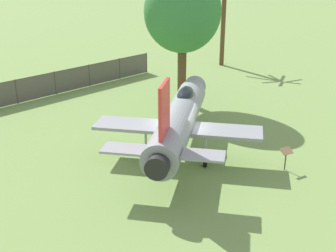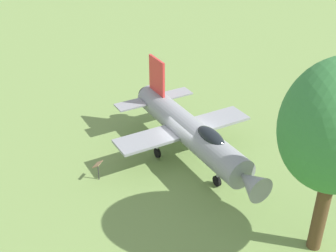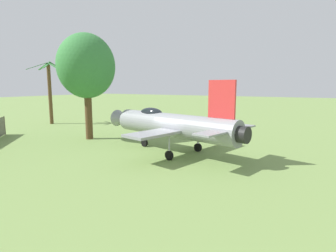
% 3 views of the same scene
% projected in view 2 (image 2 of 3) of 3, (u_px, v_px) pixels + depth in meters
% --- Properties ---
extents(ground_plane, '(200.00, 200.00, 0.00)m').
position_uv_depth(ground_plane, '(188.00, 158.00, 26.00)').
color(ground_plane, '#75934C').
extents(display_jet, '(8.59, 11.91, 5.02)m').
position_uv_depth(display_jet, '(192.00, 132.00, 24.72)').
color(display_jet, gray).
rests_on(display_jet, ground_plane).
extents(info_plaque, '(0.71, 0.62, 1.14)m').
position_uv_depth(info_plaque, '(98.00, 167.00, 23.78)').
color(info_plaque, '#333333').
rests_on(info_plaque, ground_plane).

